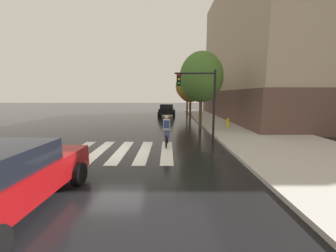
{
  "coord_description": "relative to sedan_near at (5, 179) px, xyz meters",
  "views": [
    {
      "loc": [
        2.51,
        -9.29,
        2.74
      ],
      "look_at": [
        2.48,
        0.28,
        1.22
      ],
      "focal_mm": 21.02,
      "sensor_mm": 36.0,
      "label": 1
    }
  ],
  "objects": [
    {
      "name": "ground_plane",
      "position": [
        1.25,
        5.03,
        -0.82
      ],
      "size": [
        120.0,
        120.0,
        0.0
      ],
      "primitive_type": "plane",
      "color": "black"
    },
    {
      "name": "sidewalk",
      "position": [
        10.0,
        5.03,
        -0.75
      ],
      "size": [
        6.5,
        50.0,
        0.15
      ],
      "primitive_type": "cube",
      "color": "#B2AFA8",
      "rests_on": "ground"
    },
    {
      "name": "crosswalk_stripes",
      "position": [
        1.48,
        5.03,
        -0.81
      ],
      "size": [
        4.99,
        3.95,
        0.01
      ],
      "color": "silver",
      "rests_on": "ground"
    },
    {
      "name": "sedan_near",
      "position": [
        0.0,
        0.0,
        0.0
      ],
      "size": [
        2.3,
        4.67,
        1.59
      ],
      "color": "maroon",
      "rests_on": "ground"
    },
    {
      "name": "sedan_mid",
      "position": [
        3.61,
        21.74,
        -0.01
      ],
      "size": [
        2.32,
        4.64,
        1.57
      ],
      "color": "black",
      "rests_on": "ground"
    },
    {
      "name": "cyclist",
      "position": [
        3.69,
        6.09,
        0.02
      ],
      "size": [
        0.38,
        1.71,
        1.69
      ],
      "color": "black",
      "rests_on": "ground"
    },
    {
      "name": "traffic_light_near",
      "position": [
        5.72,
        7.68,
        2.04
      ],
      "size": [
        2.47,
        0.28,
        4.2
      ],
      "color": "black",
      "rests_on": "ground"
    },
    {
      "name": "fire_hydrant",
      "position": [
        8.56,
        11.31,
        -0.29
      ],
      "size": [
        0.33,
        0.22,
        0.78
      ],
      "color": "gold",
      "rests_on": "sidewalk"
    },
    {
      "name": "street_tree_near",
      "position": [
        6.4,
        11.75,
        3.31
      ],
      "size": [
        3.44,
        3.44,
        6.11
      ],
      "color": "#4C3823",
      "rests_on": "ground"
    },
    {
      "name": "street_tree_mid",
      "position": [
        6.29,
        18.21,
        2.86
      ],
      "size": [
        3.07,
        3.07,
        5.45
      ],
      "color": "#4C3823",
      "rests_on": "ground"
    },
    {
      "name": "street_tree_far",
      "position": [
        6.53,
        24.33,
        3.18
      ],
      "size": [
        3.33,
        3.33,
        5.92
      ],
      "color": "#4C3823",
      "rests_on": "ground"
    },
    {
      "name": "corner_building",
      "position": [
        19.54,
        18.97,
        6.85
      ],
      "size": [
        19.47,
        21.17,
        15.45
      ],
      "color": "brown",
      "rests_on": "ground"
    }
  ]
}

